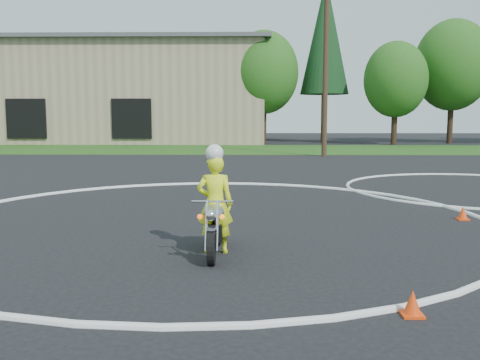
{
  "coord_description": "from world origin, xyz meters",
  "views": [
    {
      "loc": [
        0.93,
        -8.41,
        2.26
      ],
      "look_at": [
        0.75,
        1.13,
        1.1
      ],
      "focal_mm": 40.0,
      "sensor_mm": 36.0,
      "label": 1
    }
  ],
  "objects": [
    {
      "name": "ground",
      "position": [
        0.0,
        0.0,
        0.0
      ],
      "size": [
        120.0,
        120.0,
        0.0
      ],
      "primitive_type": "plane",
      "color": "black",
      "rests_on": "ground"
    },
    {
      "name": "course_markings",
      "position": [
        2.17,
        4.35,
        0.01
      ],
      "size": [
        19.05,
        19.05,
        0.12
      ],
      "color": "silver",
      "rests_on": "ground"
    },
    {
      "name": "grass_strip",
      "position": [
        0.0,
        27.0,
        0.01
      ],
      "size": [
        120.0,
        10.0,
        0.02
      ],
      "primitive_type": "cube",
      "color": "#1E4714",
      "rests_on": "ground"
    },
    {
      "name": "rider_primary_grp",
      "position": [
        0.36,
        0.22,
        0.87
      ],
      "size": [
        0.6,
        0.4,
        1.8
      ],
      "rotation": [
        0.0,
        0.0,
        -0.01
      ],
      "color": "#EBFF1A",
      "rests_on": "ground"
    },
    {
      "name": "traffic_cones",
      "position": [
        4.08,
        3.13,
        0.14
      ],
      "size": [
        21.98,
        11.92,
        0.3
      ],
      "color": "#F43E0C",
      "rests_on": "ground"
    },
    {
      "name": "utility_poles",
      "position": [
        5.0,
        21.0,
        5.2
      ],
      "size": [
        41.6,
        1.12,
        10.0
      ],
      "color": "#473321",
      "rests_on": "ground"
    },
    {
      "name": "primary_motorcycle",
      "position": [
        0.36,
        0.09,
        0.47
      ],
      "size": [
        0.64,
        1.84,
        0.97
      ],
      "rotation": [
        0.0,
        0.0,
        -0.01
      ],
      "color": "black",
      "rests_on": "ground"
    },
    {
      "name": "treeline",
      "position": [
        14.78,
        34.61,
        6.62
      ],
      "size": [
        38.2,
        8.1,
        14.52
      ],
      "color": "#382619",
      "rests_on": "ground"
    },
    {
      "name": "warehouse",
      "position": [
        -18.0,
        39.99,
        4.16
      ],
      "size": [
        41.0,
        17.0,
        8.3
      ],
      "color": "tan",
      "rests_on": "ground"
    }
  ]
}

